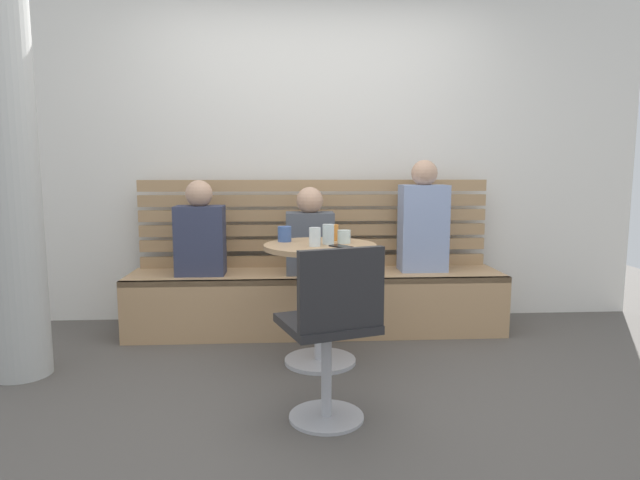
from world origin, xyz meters
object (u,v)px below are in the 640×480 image
(white_chair, at_px, (332,328))
(person_adult, at_px, (423,221))
(person_child_middle, at_px, (200,233))
(cup_glass_tall, at_px, (328,234))
(cup_mug_blue, at_px, (285,234))
(cup_glass_short, at_px, (344,237))
(phone_on_table, at_px, (341,246))
(cup_water_clear, at_px, (315,237))
(cafe_table, at_px, (320,280))
(person_child_left, at_px, (310,236))
(cup_tumbler_orange, at_px, (333,233))
(booth_bench, at_px, (316,302))

(white_chair, bearing_deg, person_adult, 62.08)
(person_child_middle, height_order, cup_glass_tall, person_child_middle)
(cup_mug_blue, bearing_deg, person_adult, 28.79)
(cup_glass_short, distance_m, phone_on_table, 0.17)
(person_child_middle, distance_m, cup_glass_short, 1.13)
(cup_glass_tall, bearing_deg, cup_water_clear, -136.03)
(white_chair, height_order, cup_glass_tall, cup_glass_tall)
(cafe_table, height_order, person_child_left, person_child_left)
(cafe_table, xyz_separation_m, cup_mug_blue, (-0.21, 0.13, 0.27))
(cup_water_clear, bearing_deg, person_child_middle, 137.57)
(cup_water_clear, distance_m, phone_on_table, 0.16)
(person_child_middle, distance_m, cup_glass_tall, 1.07)
(cup_tumbler_orange, relative_size, cup_glass_short, 1.25)
(white_chair, bearing_deg, cup_mug_blue, 103.12)
(cup_tumbler_orange, xyz_separation_m, cup_glass_short, (0.06, -0.13, -0.01))
(booth_bench, distance_m, cup_water_clear, 0.94)
(cup_tumbler_orange, bearing_deg, phone_on_table, -85.35)
(booth_bench, relative_size, person_child_left, 4.34)
(phone_on_table, bearing_deg, booth_bench, 61.93)
(cafe_table, distance_m, person_adult, 1.09)
(white_chair, bearing_deg, cafe_table, 90.40)
(white_chair, bearing_deg, person_child_left, 91.69)
(white_chair, relative_size, person_child_left, 1.37)
(person_adult, height_order, phone_on_table, person_adult)
(white_chair, distance_m, person_child_left, 1.46)
(cup_mug_blue, height_order, phone_on_table, cup_mug_blue)
(booth_bench, height_order, cafe_table, cafe_table)
(booth_bench, xyz_separation_m, cup_mug_blue, (-0.23, -0.52, 0.57))
(phone_on_table, bearing_deg, white_chair, -134.49)
(person_child_left, bearing_deg, person_adult, 4.35)
(person_adult, bearing_deg, cup_tumbler_orange, -143.68)
(cup_mug_blue, bearing_deg, cup_water_clear, -50.33)
(white_chair, xyz_separation_m, cup_tumbler_orange, (0.08, 0.98, 0.33))
(cup_mug_blue, relative_size, cup_water_clear, 0.86)
(cup_glass_short, bearing_deg, cup_water_clear, -147.00)
(cup_water_clear, bearing_deg, person_adult, 42.72)
(phone_on_table, bearing_deg, cup_tumbler_orange, 59.14)
(person_child_left, xyz_separation_m, cup_water_clear, (0.00, -0.71, 0.08))
(person_child_middle, xyz_separation_m, cup_glass_tall, (0.86, -0.63, 0.06))
(person_adult, distance_m, cup_glass_tall, 1.02)
(cafe_table, xyz_separation_m, person_child_middle, (-0.81, 0.63, 0.22))
(cup_mug_blue, height_order, cup_water_clear, cup_water_clear)
(cup_tumbler_orange, xyz_separation_m, cup_water_clear, (-0.13, -0.25, 0.01))
(white_chair, distance_m, cup_water_clear, 0.80)
(cup_mug_blue, bearing_deg, cup_tumbler_orange, 6.61)
(booth_bench, xyz_separation_m, person_adult, (0.79, 0.04, 0.59))
(cup_tumbler_orange, bearing_deg, person_child_left, 105.45)
(person_child_middle, bearing_deg, cup_tumbler_orange, -27.05)
(booth_bench, xyz_separation_m, white_chair, (-0.01, -1.46, 0.24))
(cup_glass_tall, bearing_deg, cup_mug_blue, 153.18)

